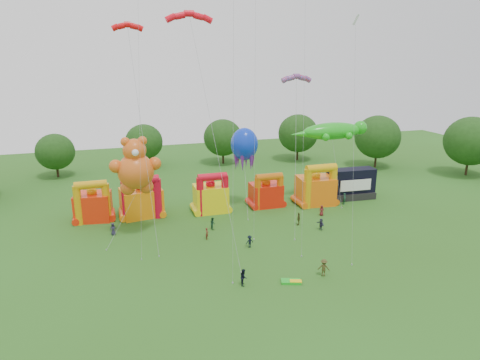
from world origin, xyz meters
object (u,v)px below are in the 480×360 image
object	(u,v)px
stage_trailer	(351,184)
teddy_bear_kite	(130,191)
gecko_kite	(334,146)
spectator_0	(113,229)
bouncy_castle_2	(211,196)
spectator_4	(299,219)
octopus_kite	(245,165)
bouncy_castle_0	(93,205)

from	to	relation	value
stage_trailer	teddy_bear_kite	size ratio (longest dim) A/B	0.61
stage_trailer	gecko_kite	world-z (taller)	gecko_kite
stage_trailer	spectator_0	size ratio (longest dim) A/B	4.77
bouncy_castle_2	spectator_4	bearing A→B (deg)	-40.38
bouncy_castle_2	stage_trailer	xyz separation A→B (m)	(23.23, -0.67, 0.02)
bouncy_castle_2	spectator_0	distance (m)	15.10
gecko_kite	spectator_4	xyz separation A→B (m)	(-9.98, -9.00, -7.83)
teddy_bear_kite	octopus_kite	bearing A→B (deg)	19.83
bouncy_castle_0	teddy_bear_kite	bearing A→B (deg)	-57.77
bouncy_castle_0	bouncy_castle_2	world-z (taller)	bouncy_castle_2
stage_trailer	spectator_0	distance (m)	37.74
octopus_kite	spectator_0	xyz separation A→B (m)	(-19.57, -4.74, -5.97)
stage_trailer	bouncy_castle_0	bearing A→B (deg)	176.80
stage_trailer	spectator_4	size ratio (longest dim) A/B	4.45
octopus_kite	spectator_0	distance (m)	21.01
bouncy_castle_2	spectator_0	world-z (taller)	bouncy_castle_2
bouncy_castle_0	teddy_bear_kite	distance (m)	9.98
stage_trailer	teddy_bear_kite	bearing A→B (deg)	-171.05
spectator_4	bouncy_castle_2	bearing A→B (deg)	-103.71
stage_trailer	gecko_kite	size ratio (longest dim) A/B	0.59
bouncy_castle_0	spectator_4	world-z (taller)	bouncy_castle_0
gecko_kite	octopus_kite	bearing A→B (deg)	-178.96
spectator_0	gecko_kite	bearing A→B (deg)	9.47
gecko_kite	spectator_4	distance (m)	15.56
teddy_bear_kite	gecko_kite	xyz separation A→B (m)	(32.09, 6.46, 2.42)
spectator_0	spectator_4	distance (m)	24.85
spectator_0	spectator_4	size ratio (longest dim) A/B	0.93
bouncy_castle_0	spectator_0	distance (m)	6.95
bouncy_castle_0	gecko_kite	distance (m)	37.54
stage_trailer	bouncy_castle_2	bearing A→B (deg)	178.35
spectator_0	bouncy_castle_0	bearing A→B (deg)	112.54
gecko_kite	spectator_0	xyz separation A→B (m)	(-34.51, -5.02, -7.89)
octopus_kite	spectator_0	world-z (taller)	octopus_kite
bouncy_castle_2	octopus_kite	world-z (taller)	octopus_kite
stage_trailer	teddy_bear_kite	distance (m)	35.70
teddy_bear_kite	octopus_kite	xyz separation A→B (m)	(17.15, 6.18, 0.51)
gecko_kite	bouncy_castle_0	bearing A→B (deg)	177.99
octopus_kite	spectator_0	size ratio (longest dim) A/B	7.45
bouncy_castle_2	stage_trailer	world-z (taller)	bouncy_castle_2
octopus_kite	spectator_0	bearing A→B (deg)	-166.37
bouncy_castle_2	teddy_bear_kite	size ratio (longest dim) A/B	0.48
stage_trailer	spectator_4	distance (m)	15.34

